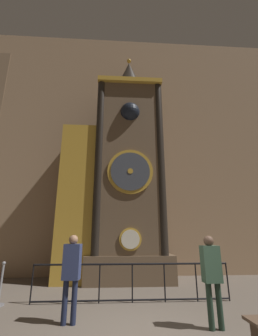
% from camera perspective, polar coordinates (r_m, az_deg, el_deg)
% --- Properties ---
extents(cathedral_back_wall, '(24.00, 0.32, 12.01)m').
position_cam_1_polar(cathedral_back_wall, '(11.07, -0.97, 6.62)').
color(cathedral_back_wall, '#997A5B').
rests_on(cathedral_back_wall, ground_plane).
extents(clock_tower, '(4.28, 1.84, 9.76)m').
position_cam_1_polar(clock_tower, '(9.15, -2.72, -1.88)').
color(clock_tower, brown).
rests_on(clock_tower, ground_plane).
extents(railing_fence, '(5.14, 0.05, 0.94)m').
position_cam_1_polar(railing_fence, '(6.53, 0.84, -26.55)').
color(railing_fence, black).
rests_on(railing_fence, ground_plane).
extents(visitor_near, '(0.36, 0.26, 1.66)m').
position_cam_1_polar(visitor_near, '(5.16, -14.38, -23.61)').
color(visitor_near, '#1B213A').
rests_on(visitor_near, ground_plane).
extents(visitor_far, '(0.35, 0.23, 1.65)m').
position_cam_1_polar(visitor_far, '(5.05, 20.22, -23.39)').
color(visitor_far, '#213427').
rests_on(visitor_far, ground_plane).
extents(stanchion_post, '(0.28, 0.28, 1.01)m').
position_cam_1_polar(stanchion_post, '(7.07, -29.95, -25.46)').
color(stanchion_post, gray).
rests_on(stanchion_post, ground_plane).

